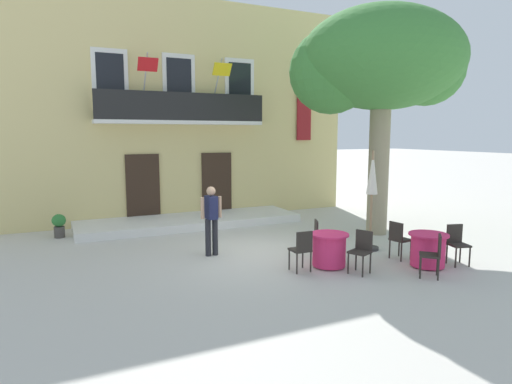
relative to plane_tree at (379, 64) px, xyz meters
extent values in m
plane|color=beige|center=(-4.06, -0.46, -4.95)|extent=(120.00, 120.00, 0.00)
cube|color=#DBC67F|center=(-4.63, 6.54, -1.20)|extent=(13.00, 4.00, 7.50)
cube|color=#332319|center=(-5.93, 4.51, -3.80)|extent=(1.10, 0.08, 2.30)
cube|color=#332319|center=(-3.33, 4.51, -3.80)|extent=(1.10, 0.08, 2.30)
cube|color=silver|center=(-6.83, 4.50, -0.30)|extent=(1.10, 0.08, 1.90)
cube|color=black|center=(-6.83, 4.47, -0.30)|extent=(0.84, 0.04, 1.60)
cube|color=silver|center=(-4.63, 4.50, -0.30)|extent=(1.10, 0.08, 1.90)
cube|color=black|center=(-4.63, 4.47, -0.30)|extent=(0.84, 0.04, 1.60)
cube|color=silver|center=(-2.43, 4.50, -0.30)|extent=(1.10, 0.08, 1.90)
cube|color=black|center=(-2.43, 4.47, -0.30)|extent=(0.84, 0.04, 1.60)
cube|color=silver|center=(-4.63, 4.21, -1.61)|extent=(5.60, 0.65, 0.12)
cube|color=black|center=(-4.63, 3.92, -1.10)|extent=(5.60, 0.06, 0.90)
cylinder|color=#B2B2B7|center=(-5.83, 4.04, -0.20)|extent=(0.04, 0.95, 1.33)
cube|color=red|center=(-5.83, 3.59, 0.10)|extent=(0.60, 0.29, 0.38)
cylinder|color=#B2B2B7|center=(-3.43, 4.04, -0.20)|extent=(0.04, 0.95, 1.33)
cube|color=yellow|center=(-3.43, 3.59, 0.10)|extent=(0.60, 0.29, 0.38)
cylinder|color=#47423D|center=(-6.93, 4.24, -1.42)|extent=(0.32, 0.32, 0.26)
ellipsoid|color=#4C8E38|center=(-6.93, 4.24, -1.07)|extent=(0.42, 0.42, 0.44)
cylinder|color=#47423D|center=(-5.40, 4.24, -1.43)|extent=(0.29, 0.29, 0.24)
ellipsoid|color=#2D7533|center=(-5.40, 4.24, -1.07)|extent=(0.37, 0.37, 0.48)
cylinder|color=slate|center=(-3.87, 4.24, -1.43)|extent=(0.32, 0.32, 0.24)
ellipsoid|color=#38843D|center=(-3.87, 4.24, -1.09)|extent=(0.41, 0.41, 0.44)
cylinder|color=#47423D|center=(-2.33, 4.24, -1.40)|extent=(0.32, 0.32, 0.30)
ellipsoid|color=#4C8E38|center=(-2.33, 4.24, -1.05)|extent=(0.42, 0.42, 0.40)
cube|color=maroon|center=(0.24, 4.48, -0.82)|extent=(0.60, 0.06, 2.80)
cube|color=silver|center=(-4.63, 3.49, -4.82)|extent=(7.13, 2.10, 0.25)
cylinder|color=gray|center=(0.07, -0.04, -3.07)|extent=(0.59, 0.59, 3.76)
ellipsoid|color=#3D7F38|center=(0.07, -0.04, 0.14)|extent=(4.82, 4.33, 2.89)
sphere|color=#3D7F38|center=(-1.25, 0.56, -0.22)|extent=(2.41, 2.41, 2.41)
sphere|color=#3D7F38|center=(1.28, -0.52, -0.10)|extent=(2.17, 2.17, 2.17)
cylinder|color=#E52D66|center=(-3.12, -2.20, -4.58)|extent=(0.74, 0.74, 0.68)
cylinder|color=#E52D66|center=(-3.12, -2.20, -4.21)|extent=(0.86, 0.86, 0.04)
cylinder|color=#2D2823|center=(-3.12, -2.20, -4.93)|extent=(0.44, 0.44, 0.03)
cylinder|color=#2D2823|center=(-4.04, -2.02, -4.72)|extent=(0.04, 0.04, 0.45)
cylinder|color=#2D2823|center=(-3.70, -2.02, -4.72)|extent=(0.04, 0.04, 0.45)
cylinder|color=#2D2823|center=(-4.04, -2.36, -4.72)|extent=(0.04, 0.04, 0.45)
cylinder|color=#2D2823|center=(-3.70, -2.36, -4.72)|extent=(0.04, 0.04, 0.45)
cube|color=#2D2823|center=(-3.87, -2.19, -4.48)|extent=(0.41, 0.41, 0.04)
cube|color=#2D2823|center=(-3.87, -2.37, -4.25)|extent=(0.38, 0.05, 0.42)
cylinder|color=#2D2823|center=(-2.90, -3.11, -4.72)|extent=(0.04, 0.04, 0.45)
cylinder|color=#2D2823|center=(-3.04, -2.80, -4.72)|extent=(0.04, 0.04, 0.45)
cylinder|color=#2D2823|center=(-2.59, -2.98, -4.72)|extent=(0.04, 0.04, 0.45)
cylinder|color=#2D2823|center=(-2.73, -2.66, -4.72)|extent=(0.04, 0.04, 0.45)
cube|color=#2D2823|center=(-2.82, -2.89, -4.48)|extent=(0.53, 0.53, 0.04)
cube|color=#2D2823|center=(-2.65, -2.82, -4.25)|extent=(0.19, 0.36, 0.42)
cylinder|color=#2D2823|center=(-2.59, -1.43, -4.72)|extent=(0.04, 0.04, 0.45)
cylinder|color=#2D2823|center=(-2.73, -1.74, -4.72)|extent=(0.04, 0.04, 0.45)
cylinder|color=#2D2823|center=(-2.90, -1.29, -4.72)|extent=(0.04, 0.04, 0.45)
cylinder|color=#2D2823|center=(-3.04, -1.60, -4.72)|extent=(0.04, 0.04, 0.45)
cube|color=#2D2823|center=(-2.81, -1.52, -4.48)|extent=(0.53, 0.53, 0.04)
cube|color=#2D2823|center=(-2.97, -1.44, -4.25)|extent=(0.19, 0.36, 0.42)
cylinder|color=#E52D66|center=(-1.13, -3.15, -4.58)|extent=(0.74, 0.74, 0.68)
cylinder|color=#E52D66|center=(-1.13, -3.15, -4.21)|extent=(0.86, 0.86, 0.04)
cylinder|color=#2D2823|center=(-1.13, -3.15, -4.93)|extent=(0.44, 0.44, 0.03)
cylinder|color=#2D2823|center=(-1.08, -2.22, -4.72)|extent=(0.04, 0.04, 0.45)
cylinder|color=#2D2823|center=(-1.04, -2.55, -4.72)|extent=(0.04, 0.04, 0.45)
cylinder|color=#2D2823|center=(-1.42, -2.26, -4.72)|extent=(0.04, 0.04, 0.45)
cylinder|color=#2D2823|center=(-1.37, -2.60, -4.72)|extent=(0.04, 0.04, 0.45)
cube|color=#2D2823|center=(-1.23, -2.41, -4.48)|extent=(0.45, 0.45, 0.04)
cube|color=#2D2823|center=(-1.41, -2.43, -4.25)|extent=(0.09, 0.38, 0.42)
cylinder|color=#2D2823|center=(-1.89, -3.69, -4.72)|extent=(0.04, 0.04, 0.45)
cylinder|color=#2D2823|center=(-1.65, -3.45, -4.72)|extent=(0.04, 0.04, 0.45)
cylinder|color=#2D2823|center=(-1.65, -3.93, -4.72)|extent=(0.04, 0.04, 0.45)
cylinder|color=#2D2823|center=(-1.41, -3.69, -4.72)|extent=(0.04, 0.04, 0.45)
cube|color=#2D2823|center=(-1.65, -3.69, -4.48)|extent=(0.57, 0.57, 0.04)
cube|color=#2D2823|center=(-1.52, -3.81, -4.25)|extent=(0.29, 0.30, 0.42)
cylinder|color=#2D2823|center=(-0.29, -3.56, -4.72)|extent=(0.04, 0.04, 0.45)
cylinder|color=#2D2823|center=(-0.61, -3.47, -4.72)|extent=(0.04, 0.04, 0.45)
cylinder|color=#2D2823|center=(-0.19, -3.24, -4.72)|extent=(0.04, 0.04, 0.45)
cylinder|color=#2D2823|center=(-0.52, -3.15, -4.72)|extent=(0.04, 0.04, 0.45)
cube|color=#2D2823|center=(-0.40, -3.35, -4.48)|extent=(0.49, 0.49, 0.04)
cube|color=#2D2823|center=(-0.36, -3.18, -4.25)|extent=(0.38, 0.14, 0.42)
cylinder|color=#997A56|center=(-1.33, -1.45, -3.67)|extent=(0.06, 0.06, 2.55)
cylinder|color=#333333|center=(-1.33, -1.45, -4.91)|extent=(0.44, 0.44, 0.08)
cone|color=silver|center=(-1.33, -1.45, -2.95)|extent=(0.28, 0.28, 1.10)
cylinder|color=#47423D|center=(-8.55, 3.42, -4.79)|extent=(0.29, 0.29, 0.32)
ellipsoid|color=#2D7533|center=(-8.55, 3.42, -4.45)|extent=(0.38, 0.38, 0.36)
cylinder|color=#232328|center=(-5.29, -0.22, -4.49)|extent=(0.14, 0.14, 0.91)
cylinder|color=#232328|center=(-5.11, -0.22, -4.49)|extent=(0.14, 0.14, 0.91)
cube|color=#1E2347|center=(-5.20, -0.22, -3.76)|extent=(0.25, 0.36, 0.56)
sphere|color=tan|center=(-5.20, -0.22, -3.36)|extent=(0.22, 0.22, 0.22)
cylinder|color=tan|center=(-5.42, -0.22, -3.76)|extent=(0.09, 0.09, 0.52)
cylinder|color=tan|center=(-4.98, -0.22, -3.76)|extent=(0.09, 0.09, 0.52)
camera|label=1|loc=(-8.63, -10.09, -1.99)|focal=30.57mm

